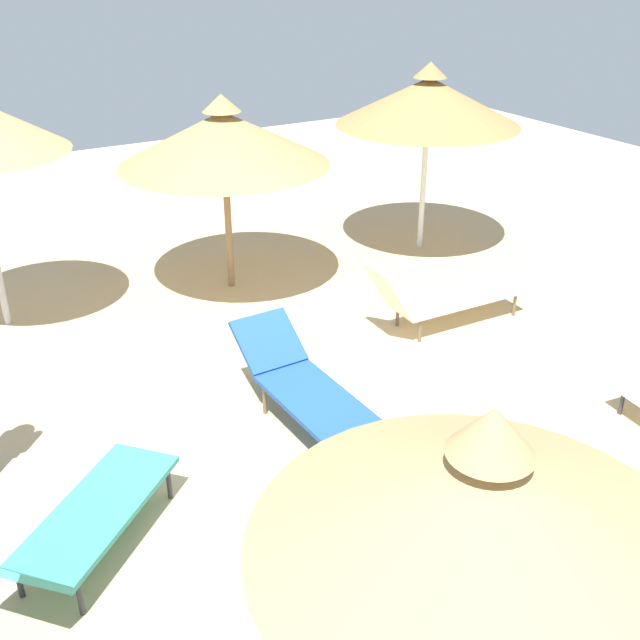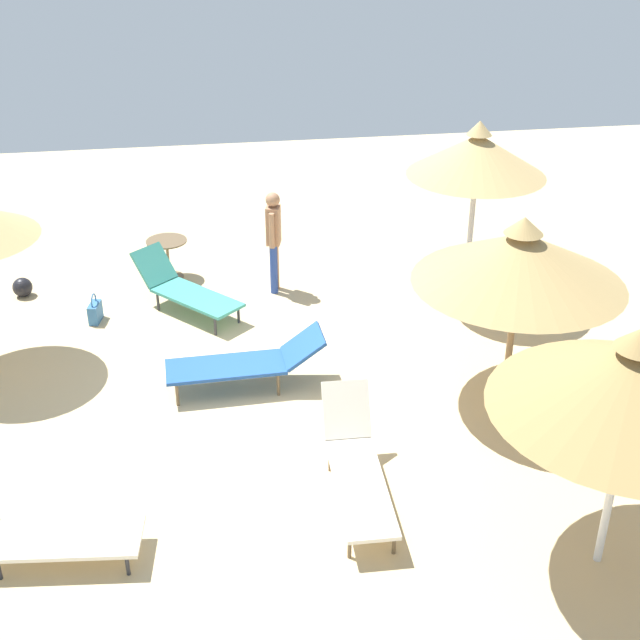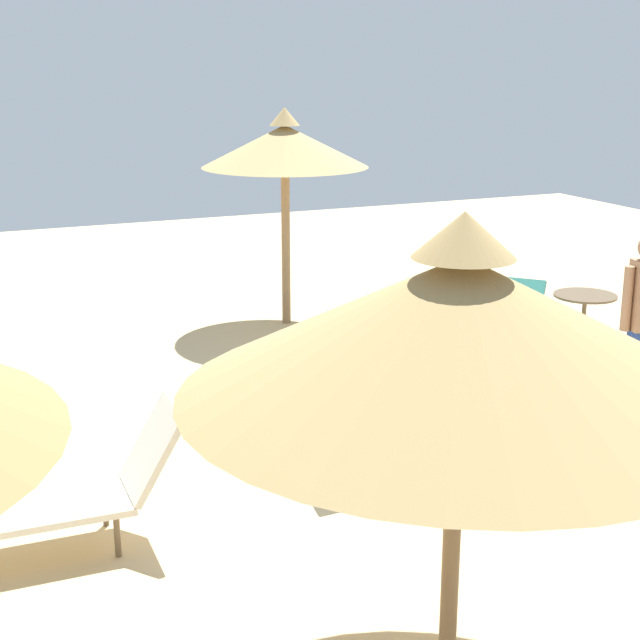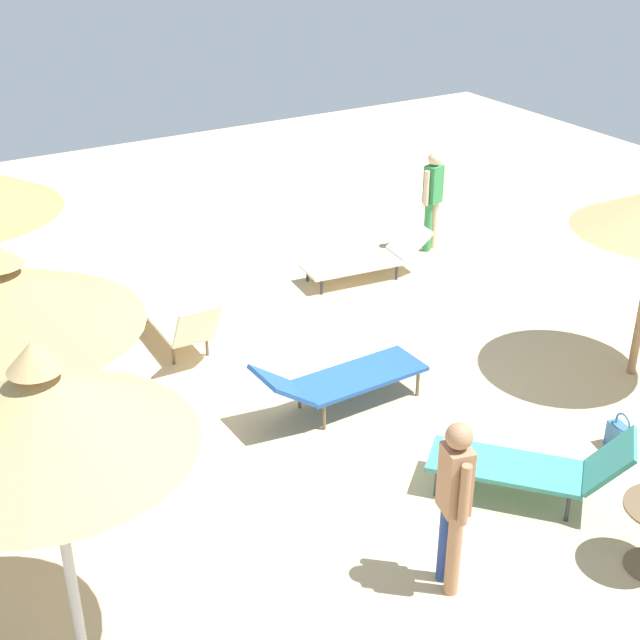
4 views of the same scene
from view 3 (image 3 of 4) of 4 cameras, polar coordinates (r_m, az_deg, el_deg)
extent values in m
cube|color=tan|center=(8.30, -1.29, -8.08)|extent=(24.00, 24.00, 0.10)
cylinder|color=olive|center=(11.83, -2.08, 5.16)|extent=(0.11, 0.11, 2.28)
cone|color=tan|center=(11.68, -2.14, 10.45)|extent=(2.05, 2.05, 0.51)
cone|color=tan|center=(11.66, -2.15, 12.18)|extent=(0.37, 0.37, 0.22)
cylinder|color=olive|center=(4.91, 7.99, -12.04)|extent=(0.09, 0.09, 2.05)
cone|color=tan|center=(4.53, 8.48, -0.40)|extent=(2.74, 2.74, 0.69)
cone|color=tan|center=(4.43, 8.70, 5.11)|extent=(0.49, 0.49, 0.22)
cube|color=teal|center=(9.86, 10.20, -2.04)|extent=(1.58, 1.51, 0.05)
cylinder|color=#2D2D33|center=(9.25, 10.66, -4.45)|extent=(0.04, 0.04, 0.31)
cylinder|color=#2D2D33|center=(9.37, 7.60, -4.03)|extent=(0.04, 0.04, 0.31)
cylinder|color=#2D2D33|center=(10.47, 12.42, -2.15)|extent=(0.04, 0.04, 0.31)
cylinder|color=#2D2D33|center=(10.58, 9.70, -1.81)|extent=(0.04, 0.04, 0.31)
cube|color=teal|center=(10.71, 11.60, 0.88)|extent=(0.74, 0.76, 0.55)
cube|color=#1E478C|center=(8.55, -1.23, -4.36)|extent=(0.70, 1.65, 0.05)
cylinder|color=brown|center=(9.12, -4.56, -4.42)|extent=(0.04, 0.04, 0.34)
cylinder|color=brown|center=(9.31, -1.43, -3.94)|extent=(0.04, 0.04, 0.34)
cylinder|color=brown|center=(7.94, -0.98, -7.50)|extent=(0.04, 0.04, 0.34)
cylinder|color=brown|center=(8.16, 2.53, -6.85)|extent=(0.04, 0.04, 0.34)
cube|color=#1E478C|center=(7.57, 2.14, -5.37)|extent=(0.67, 0.58, 0.42)
cylinder|color=brown|center=(6.71, -12.13, -12.65)|extent=(0.04, 0.04, 0.30)
cylinder|color=brown|center=(7.13, -12.83, -10.92)|extent=(0.04, 0.04, 0.30)
cube|color=silver|center=(6.76, -10.07, -7.62)|extent=(0.41, 0.58, 0.63)
cylinder|color=navy|center=(9.25, 18.21, -3.15)|extent=(0.13, 0.13, 0.87)
cylinder|color=#A57554|center=(9.01, 18.04, 1.24)|extent=(0.09, 0.09, 0.60)
cube|color=#336699|center=(11.27, 5.99, -0.61)|extent=(0.37, 0.21, 0.31)
torus|color=#336699|center=(11.21, 6.02, 0.39)|extent=(0.25, 0.07, 0.25)
cylinder|color=brown|center=(11.01, 15.71, 1.43)|extent=(0.70, 0.70, 0.02)
cylinder|color=brown|center=(11.10, 15.58, -0.35)|extent=(0.05, 0.05, 0.68)
cylinder|color=brown|center=(11.20, 15.46, -1.98)|extent=(0.49, 0.49, 0.02)
sphere|color=black|center=(12.87, 7.48, 1.45)|extent=(0.33, 0.33, 0.33)
camera|label=1|loc=(14.05, 2.30, 19.87)|focal=42.39mm
camera|label=2|loc=(10.90, -71.37, 22.63)|focal=48.02mm
camera|label=4|loc=(11.26, 58.20, 22.00)|focal=49.91mm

